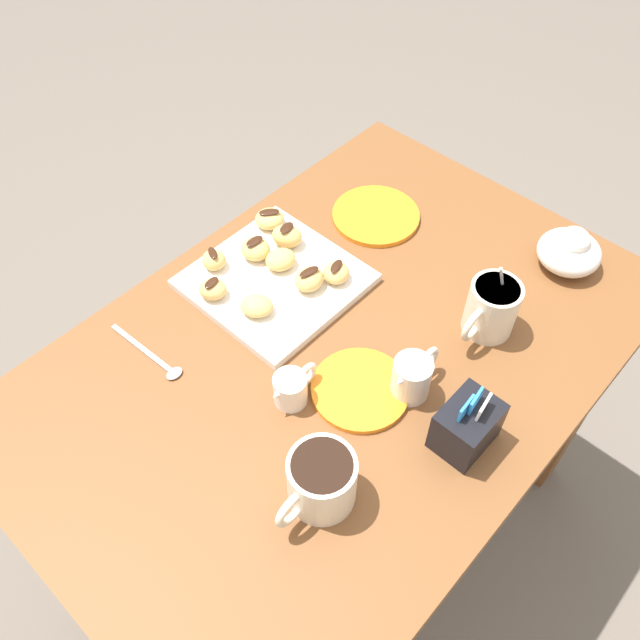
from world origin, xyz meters
The scene contains 28 objects.
ground_plane centered at (0.00, 0.00, 0.00)m, with size 8.00×8.00×0.00m, color #665B51.
dining_table centered at (0.00, 0.00, 0.59)m, with size 1.06×0.71×0.73m.
pastry_plate_square centered at (-0.03, -0.18, 0.74)m, with size 0.27×0.27×0.02m, color white.
coffee_mug_cream_left centered at (-0.20, 0.15, 0.79)m, with size 0.13×0.08×0.15m.
coffee_mug_cream_right centered at (0.21, 0.15, 0.78)m, with size 0.13×0.09×0.09m.
cream_pitcher_white centered at (-0.02, 0.13, 0.77)m, with size 0.10×0.06×0.07m.
sugar_caddy centered at (0.00, 0.24, 0.78)m, with size 0.09×0.07×0.11m.
ice_cream_bowl centered at (-0.42, 0.17, 0.77)m, with size 0.11×0.11×0.08m.
chocolate_sauce_pitcher centered at (0.12, 0.01, 0.77)m, with size 0.09×0.05×0.06m.
saucer_orange_left centered at (0.04, 0.08, 0.74)m, with size 0.15×0.15×0.01m, color orange.
saucer_orange_right centered at (-0.28, -0.16, 0.74)m, with size 0.17×0.17×0.01m, color orange.
loose_spoon_near_saucer centered at (0.22, -0.21, 0.74)m, with size 0.03×0.16×0.01m.
beignet_0 centered at (0.04, -0.15, 0.76)m, with size 0.06×0.05×0.03m, color #E5B260.
beignet_1 centered at (-0.06, -0.19, 0.77)m, with size 0.05×0.05×0.03m, color #E5B260.
beignet_2 centered at (0.02, -0.28, 0.77)m, with size 0.04×0.04×0.03m, color #E5B260.
chocolate_drizzle_2 centered at (0.02, -0.28, 0.78)m, with size 0.03×0.01×0.01m, color #381E11.
beignet_3 centered at (-0.11, -0.22, 0.77)m, with size 0.05×0.06×0.04m, color #E5B260.
chocolate_drizzle_3 centered at (-0.11, -0.22, 0.79)m, with size 0.03×0.02×0.01m, color #381E11.
beignet_4 centered at (-0.06, -0.12, 0.77)m, with size 0.05×0.05×0.03m, color #E5B260.
chocolate_drizzle_4 centered at (-0.06, -0.12, 0.79)m, with size 0.04×0.02×0.01m, color #381E11.
beignet_5 centered at (-0.10, -0.10, 0.77)m, with size 0.05×0.05×0.03m, color #E5B260.
chocolate_drizzle_5 centered at (-0.10, -0.10, 0.78)m, with size 0.03×0.02×0.01m, color #381E11.
beignet_6 centered at (0.07, -0.23, 0.77)m, with size 0.04×0.05×0.03m, color #E5B260.
chocolate_drizzle_6 centered at (0.07, -0.23, 0.78)m, with size 0.03×0.02×0.01m, color #381E11.
beignet_7 centered at (-0.05, -0.24, 0.77)m, with size 0.05×0.05×0.04m, color #E5B260.
chocolate_drizzle_7 centered at (-0.05, -0.24, 0.79)m, with size 0.03×0.02×0.01m, color #381E11.
beignet_8 centered at (-0.12, -0.28, 0.77)m, with size 0.05×0.05×0.03m, color #E5B260.
chocolate_drizzle_8 centered at (-0.12, -0.28, 0.78)m, with size 0.04×0.02×0.01m, color #381E11.
Camera 1 is at (0.49, 0.41, 1.60)m, focal length 37.09 mm.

